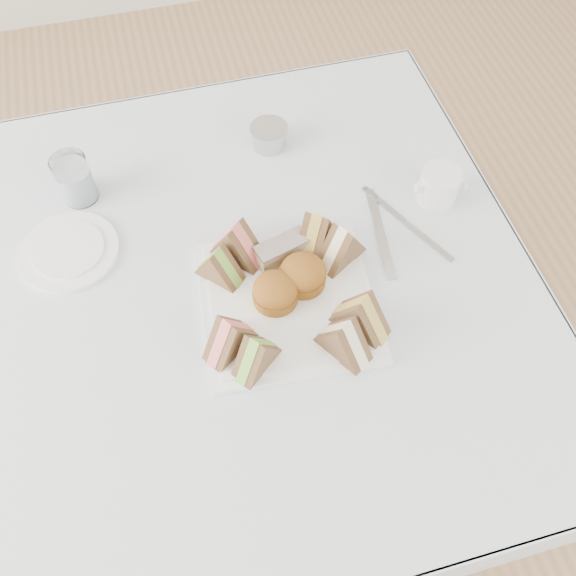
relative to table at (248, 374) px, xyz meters
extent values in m
plane|color=#9E7751|center=(0.00, 0.00, -0.37)|extent=(4.00, 4.00, 0.00)
cube|color=brown|center=(0.00, 0.00, 0.00)|extent=(0.90, 0.90, 0.74)
cube|color=silver|center=(0.00, 0.00, 0.37)|extent=(1.02, 1.02, 0.01)
cube|color=white|center=(0.07, -0.06, 0.38)|extent=(0.30, 0.30, 0.01)
cylinder|color=brown|center=(0.05, -0.06, 0.41)|extent=(0.08, 0.08, 0.05)
cylinder|color=brown|center=(0.11, -0.04, 0.41)|extent=(0.09, 0.09, 0.05)
cube|color=tan|center=(0.09, 0.02, 0.41)|extent=(0.10, 0.06, 0.04)
cylinder|color=white|center=(-0.27, 0.14, 0.38)|extent=(0.22, 0.22, 0.01)
cylinder|color=white|center=(-0.24, 0.26, 0.42)|extent=(0.08, 0.08, 0.10)
cylinder|color=#B5B5B7|center=(0.13, 0.30, 0.40)|extent=(0.08, 0.08, 0.04)
cube|color=#B5B5B7|center=(0.27, 0.04, 0.38)|extent=(0.04, 0.20, 0.00)
cube|color=#B5B5B7|center=(0.33, 0.03, 0.38)|extent=(0.09, 0.17, 0.00)
cylinder|color=white|center=(0.40, 0.09, 0.41)|extent=(0.08, 0.08, 0.07)
camera|label=1|loc=(-0.06, -0.57, 1.25)|focal=38.00mm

